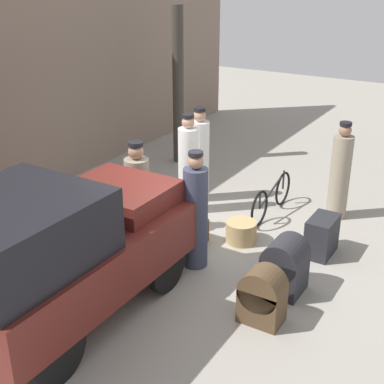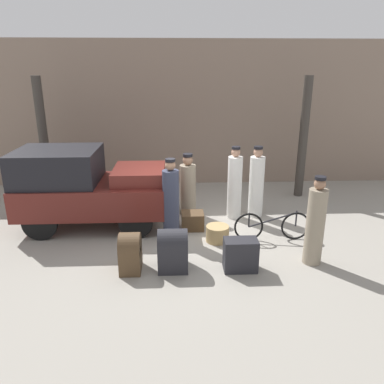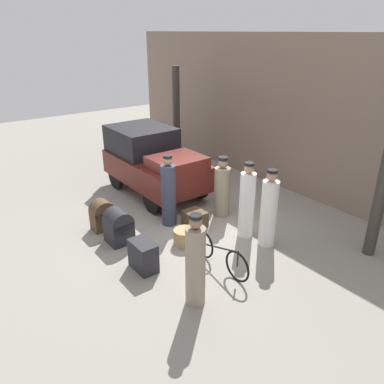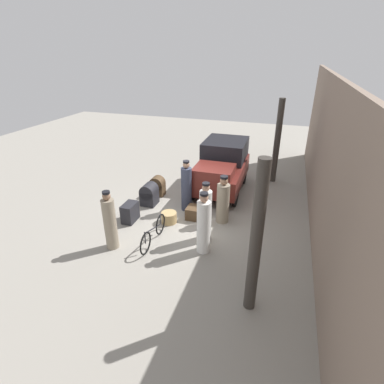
% 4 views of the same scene
% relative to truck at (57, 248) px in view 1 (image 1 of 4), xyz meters
% --- Properties ---
extents(ground_plane, '(30.00, 30.00, 0.00)m').
position_rel_truck_xyz_m(ground_plane, '(2.31, -0.63, -1.02)').
color(ground_plane, gray).
extents(station_building_facade, '(16.00, 0.15, 4.50)m').
position_rel_truck_xyz_m(station_building_facade, '(2.31, 3.44, 1.23)').
color(station_building_facade, gray).
rests_on(station_building_facade, ground).
extents(canopy_pillar_right, '(0.25, 0.25, 3.47)m').
position_rel_truck_xyz_m(canopy_pillar_right, '(5.83, 1.96, 0.72)').
color(canopy_pillar_right, '#38332D').
rests_on(canopy_pillar_right, ground).
extents(truck, '(3.42, 1.78, 1.88)m').
position_rel_truck_xyz_m(truck, '(0.00, 0.00, 0.00)').
color(truck, black).
rests_on(truck, ground).
extents(bicycle, '(1.70, 0.04, 0.69)m').
position_rel_truck_xyz_m(bicycle, '(4.26, -1.06, -0.68)').
color(bicycle, black).
rests_on(bicycle, ground).
extents(wicker_basket, '(0.51, 0.51, 0.36)m').
position_rel_truck_xyz_m(wicker_basket, '(3.05, -1.05, -0.84)').
color(wicker_basket, tan).
rests_on(wicker_basket, ground).
extents(porter_carrying_trunk, '(0.37, 0.37, 1.83)m').
position_rel_truck_xyz_m(porter_carrying_trunk, '(2.02, -0.79, -0.17)').
color(porter_carrying_trunk, '#33384C').
rests_on(porter_carrying_trunk, ground).
extents(porter_standing_middle, '(0.35, 0.35, 1.78)m').
position_rel_truck_xyz_m(porter_standing_middle, '(4.80, -2.10, -0.20)').
color(porter_standing_middle, gray).
rests_on(porter_standing_middle, ground).
extents(porter_lifting_near_truck, '(0.37, 0.37, 1.82)m').
position_rel_truck_xyz_m(porter_lifting_near_truck, '(4.20, 0.43, -0.18)').
color(porter_lifting_near_truck, white).
rests_on(porter_lifting_near_truck, ground).
extents(conductor_in_dark_uniform, '(0.36, 0.36, 1.85)m').
position_rel_truck_xyz_m(conductor_in_dark_uniform, '(3.62, 0.33, -0.16)').
color(conductor_in_dark_uniform, white).
rests_on(conductor_in_dark_uniform, ground).
extents(porter_with_bicycle, '(0.41, 0.41, 1.62)m').
position_rel_truck_xyz_m(porter_with_bicycle, '(2.45, 0.60, -0.29)').
color(porter_with_bicycle, gray).
rests_on(porter_with_bicycle, ground).
extents(suitcase_tan_flat, '(0.53, 0.47, 0.41)m').
position_rel_truck_xyz_m(suitcase_tan_flat, '(2.53, -0.36, -0.81)').
color(suitcase_tan_flat, '#4C3823').
rests_on(suitcase_tan_flat, ground).
extents(trunk_wicker_pale, '(0.56, 0.54, 0.81)m').
position_rel_truck_xyz_m(trunk_wicker_pale, '(2.06, -2.21, -0.61)').
color(trunk_wicker_pale, '#232328').
rests_on(trunk_wicker_pale, ground).
extents(trunk_barrel_dark, '(0.39, 0.55, 0.77)m').
position_rel_truck_xyz_m(trunk_barrel_dark, '(1.26, -2.24, -0.64)').
color(trunk_barrel_dark, '#4C3823').
rests_on(trunk_barrel_dark, ground).
extents(trunk_large_brown, '(0.63, 0.38, 0.63)m').
position_rel_truck_xyz_m(trunk_large_brown, '(3.34, -2.31, -0.70)').
color(trunk_large_brown, '#232328').
rests_on(trunk_large_brown, ground).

